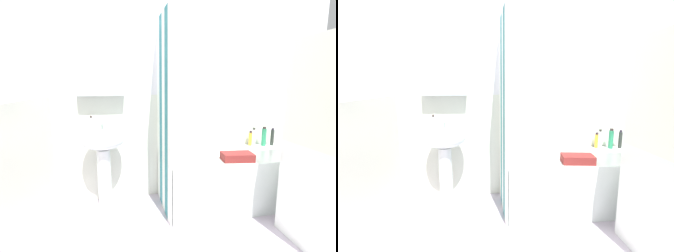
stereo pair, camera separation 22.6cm
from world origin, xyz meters
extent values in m
cube|color=white|center=(0.00, 1.27, 1.20)|extent=(3.60, 0.05, 2.40)
cube|color=silver|center=(0.00, 1.24, 0.60)|extent=(3.60, 0.02, 1.20)
cube|color=silver|center=(-1.01, 1.18, 1.48)|extent=(0.48, 0.12, 0.56)
cube|color=white|center=(-1.57, 0.34, 1.20)|extent=(0.05, 1.81, 2.40)
cube|color=silver|center=(-1.54, 0.34, 0.60)|extent=(0.02, 1.81, 1.20)
cylinder|color=white|center=(-1.01, 1.03, 0.32)|extent=(0.14, 0.14, 0.65)
ellipsoid|color=white|center=(-1.01, 1.03, 0.75)|extent=(0.44, 0.34, 0.20)
cylinder|color=silver|center=(-1.01, 1.13, 0.87)|extent=(0.03, 0.03, 0.05)
cylinder|color=silver|center=(-1.01, 1.08, 0.93)|extent=(0.02, 0.10, 0.02)
sphere|color=silver|center=(-1.01, 1.13, 0.96)|extent=(0.03, 0.03, 0.03)
cylinder|color=white|center=(-1.11, 1.04, 0.92)|extent=(0.06, 0.06, 0.13)
sphere|color=#2F2521|center=(-1.11, 1.04, 0.99)|extent=(0.02, 0.02, 0.02)
cube|color=white|center=(0.38, 0.87, 0.28)|extent=(1.52, 0.70, 0.56)
cube|color=white|center=(-0.40, 0.59, 1.00)|extent=(0.01, 0.14, 2.00)
cube|color=#2C7278|center=(-0.40, 0.73, 1.00)|extent=(0.01, 0.14, 2.00)
cube|color=white|center=(-0.40, 0.87, 1.00)|extent=(0.01, 0.14, 2.00)
cube|color=teal|center=(-0.40, 1.01, 1.00)|extent=(0.01, 0.14, 2.00)
cube|color=white|center=(-0.40, 1.15, 1.00)|extent=(0.01, 0.14, 2.00)
cylinder|color=#2A302B|center=(1.04, 1.12, 0.66)|extent=(0.04, 0.04, 0.19)
cylinder|color=#241D2C|center=(1.04, 1.12, 0.77)|extent=(0.03, 0.03, 0.02)
cylinder|color=#288257|center=(0.92, 1.12, 0.67)|extent=(0.05, 0.05, 0.22)
cylinder|color=black|center=(0.92, 1.12, 0.79)|extent=(0.04, 0.04, 0.02)
cylinder|color=white|center=(0.80, 1.15, 0.66)|extent=(0.04, 0.04, 0.20)
cylinder|color=#2A2923|center=(0.80, 1.15, 0.78)|extent=(0.03, 0.03, 0.02)
cylinder|color=gold|center=(0.76, 1.17, 0.64)|extent=(0.04, 0.04, 0.16)
cylinder|color=#2A1B28|center=(0.76, 1.17, 0.73)|extent=(0.03, 0.03, 0.02)
cube|color=maroon|center=(0.32, 0.66, 0.60)|extent=(0.33, 0.23, 0.08)
cube|color=white|center=(0.86, 0.04, 0.42)|extent=(0.59, 0.61, 0.84)
camera|label=1|loc=(-0.84, -1.43, 1.32)|focal=25.27mm
camera|label=2|loc=(-0.62, -1.47, 1.32)|focal=25.27mm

